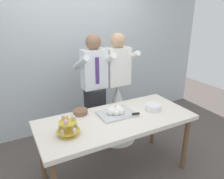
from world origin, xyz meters
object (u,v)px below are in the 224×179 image
object	(u,v)px
person_groom	(95,99)
plate_stack	(153,107)
dessert_table	(116,124)
main_cake_tray	(116,111)
person_bride	(117,105)
round_cake	(80,112)
cupcake_stand	(68,127)

from	to	relation	value
person_groom	plate_stack	bearing A→B (deg)	-57.59
plate_stack	dessert_table	bearing A→B (deg)	177.26
main_cake_tray	person_bride	world-z (taller)	person_bride
person_groom	person_bride	size ratio (longest dim) A/B	1.00
main_cake_tray	plate_stack	bearing A→B (deg)	-12.73
dessert_table	main_cake_tray	size ratio (longest dim) A/B	4.15
dessert_table	person_bride	size ratio (longest dim) A/B	1.08
dessert_table	person_bride	distance (m)	0.80
dessert_table	person_bride	xyz separation A→B (m)	(0.40, 0.68, -0.12)
person_groom	round_cake	bearing A→B (deg)	-131.43
dessert_table	person_groom	world-z (taller)	person_groom
plate_stack	person_groom	bearing A→B (deg)	122.41
cupcake_stand	round_cake	bearing A→B (deg)	54.33
dessert_table	round_cake	xyz separation A→B (m)	(-0.33, 0.28, 0.10)
dessert_table	main_cake_tray	distance (m)	0.15
plate_stack	person_groom	xyz separation A→B (m)	(-0.46, 0.73, -0.07)
person_groom	cupcake_stand	bearing A→B (deg)	-128.92
dessert_table	plate_stack	world-z (taller)	plate_stack
main_cake_tray	round_cake	distance (m)	0.43
cupcake_stand	person_groom	distance (m)	1.01
main_cake_tray	round_cake	world-z (taller)	main_cake_tray
cupcake_stand	person_bride	bearing A→B (deg)	37.45
cupcake_stand	round_cake	world-z (taller)	cupcake_stand
cupcake_stand	main_cake_tray	bearing A→B (deg)	13.87
dessert_table	cupcake_stand	world-z (taller)	cupcake_stand
main_cake_tray	person_groom	size ratio (longest dim) A/B	0.26
round_cake	person_bride	distance (m)	0.86
main_cake_tray	person_bride	bearing A→B (deg)	59.34
cupcake_stand	dessert_table	bearing A→B (deg)	7.33
dessert_table	person_groom	distance (m)	0.71
dessert_table	plate_stack	size ratio (longest dim) A/B	9.29
dessert_table	cupcake_stand	size ratio (longest dim) A/B	7.83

